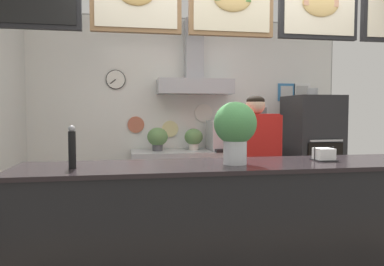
{
  "coord_description": "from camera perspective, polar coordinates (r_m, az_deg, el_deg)",
  "views": [
    {
      "loc": [
        -0.81,
        -2.9,
        1.44
      ],
      "look_at": [
        -0.2,
        0.65,
        1.23
      ],
      "focal_mm": 33.94,
      "sensor_mm": 36.0,
      "label": 1
    }
  ],
  "objects": [
    {
      "name": "espresso_machine",
      "position": [
        4.89,
        6.15,
        -0.41
      ],
      "size": [
        0.6,
        0.52,
        0.39
      ],
      "color": "#B7BABF",
      "rests_on": "back_prep_counter"
    },
    {
      "name": "potted_oregano",
      "position": [
        4.77,
        -5.44,
        -0.74
      ],
      "size": [
        0.27,
        0.27,
        0.31
      ],
      "color": "#4C4C51",
      "rests_on": "back_prep_counter"
    },
    {
      "name": "back_prep_counter",
      "position": [
        4.91,
        1.88,
        -8.19
      ],
      "size": [
        1.92,
        0.64,
        0.93
      ],
      "color": "#B7BABF",
      "rests_on": "ground_plane"
    },
    {
      "name": "basil_vase",
      "position": [
        2.6,
        6.8,
        0.64
      ],
      "size": [
        0.31,
        0.31,
        0.45
      ],
      "color": "silver",
      "rests_on": "service_counter"
    },
    {
      "name": "service_counter",
      "position": [
        2.81,
        7.76,
        -15.53
      ],
      "size": [
        3.21,
        0.68,
        1.07
      ],
      "color": "black",
      "rests_on": "ground_plane"
    },
    {
      "name": "napkin_holder",
      "position": [
        2.98,
        20.01,
        -3.25
      ],
      "size": [
        0.16,
        0.15,
        0.11
      ],
      "color": "#262628",
      "rests_on": "service_counter"
    },
    {
      "name": "back_wall_assembly",
      "position": [
        5.0,
        -0.4,
        3.81
      ],
      "size": [
        4.4,
        2.39,
        2.74
      ],
      "color": "gray",
      "rests_on": "ground_plane"
    },
    {
      "name": "pepper_grinder",
      "position": [
        2.53,
        -18.33,
        -2.13
      ],
      "size": [
        0.05,
        0.05,
        0.29
      ],
      "color": "black",
      "rests_on": "service_counter"
    },
    {
      "name": "potted_sage",
      "position": [
        4.82,
        0.26,
        -0.79
      ],
      "size": [
        0.24,
        0.24,
        0.29
      ],
      "color": "beige",
      "rests_on": "back_prep_counter"
    },
    {
      "name": "pizza_oven",
      "position": [
        5.09,
        18.23,
        -3.72
      ],
      "size": [
        0.61,
        0.72,
        1.75
      ],
      "color": "#232326",
      "rests_on": "ground_plane"
    },
    {
      "name": "shop_worker",
      "position": [
        3.85,
        9.85,
        -5.38
      ],
      "size": [
        0.61,
        0.25,
        1.61
      ],
      "rotation": [
        0.0,
        0.0,
        3.22
      ],
      "color": "#232328",
      "rests_on": "ground_plane"
    }
  ]
}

